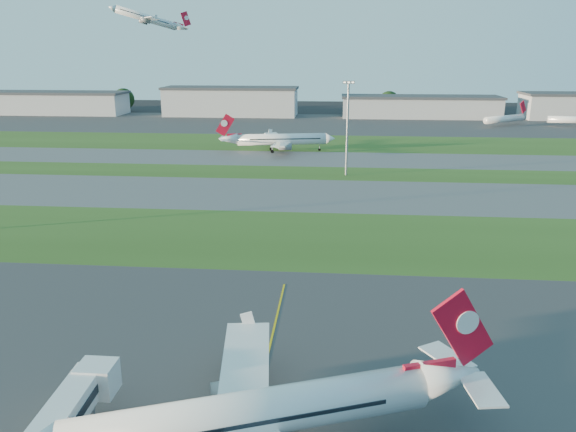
# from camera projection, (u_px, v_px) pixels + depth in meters

# --- Properties ---
(ground) EXTENTS (700.00, 700.00, 0.00)m
(ground) POSITION_uv_depth(u_px,v_px,m) (205.00, 404.00, 55.24)
(ground) COLOR black
(ground) RESTS_ON ground
(apron_near) EXTENTS (300.00, 70.00, 0.01)m
(apron_near) POSITION_uv_depth(u_px,v_px,m) (205.00, 404.00, 55.24)
(apron_near) COLOR #333335
(apron_near) RESTS_ON ground
(grass_strip_a) EXTENTS (300.00, 34.00, 0.01)m
(grass_strip_a) POSITION_uv_depth(u_px,v_px,m) (269.00, 237.00, 104.93)
(grass_strip_a) COLOR #2F4B19
(grass_strip_a) RESTS_ON ground
(taxiway_a) EXTENTS (300.00, 32.00, 0.01)m
(taxiway_a) POSITION_uv_depth(u_px,v_px,m) (285.00, 194.00, 136.47)
(taxiway_a) COLOR #515154
(taxiway_a) RESTS_ON ground
(grass_strip_b) EXTENTS (300.00, 18.00, 0.01)m
(grass_strip_b) POSITION_uv_depth(u_px,v_px,m) (293.00, 173.00, 160.36)
(grass_strip_b) COLOR #2F4B19
(grass_strip_b) RESTS_ON ground
(taxiway_b) EXTENTS (300.00, 26.00, 0.01)m
(taxiway_b) POSITION_uv_depth(u_px,v_px,m) (299.00, 159.00, 181.38)
(taxiway_b) COLOR #515154
(taxiway_b) RESTS_ON ground
(grass_strip_c) EXTENTS (300.00, 40.00, 0.01)m
(grass_strip_c) POSITION_uv_depth(u_px,v_px,m) (305.00, 143.00, 212.92)
(grass_strip_c) COLOR #2F4B19
(grass_strip_c) RESTS_ON ground
(apron_far) EXTENTS (400.00, 80.00, 0.01)m
(apron_far) POSITION_uv_depth(u_px,v_px,m) (312.00, 123.00, 270.26)
(apron_far) COLOR #333335
(apron_far) RESTS_ON ground
(yellow_line) EXTENTS (0.25, 60.00, 0.02)m
(yellow_line) POSITION_uv_depth(u_px,v_px,m) (256.00, 407.00, 54.82)
(yellow_line) COLOR gold
(yellow_line) RESTS_ON ground
(airliner_parked) EXTENTS (36.36, 30.79, 11.88)m
(airliner_parked) POSITION_uv_depth(u_px,v_px,m) (257.00, 414.00, 47.00)
(airliner_parked) COLOR white
(airliner_parked) RESTS_ON ground
(airliner_taxiing) EXTENTS (37.44, 31.46, 11.80)m
(airliner_taxiing) POSITION_uv_depth(u_px,v_px,m) (281.00, 140.00, 193.05)
(airliner_taxiing) COLOR white
(airliner_taxiing) RESTS_ON ground
(airliner_departing) EXTENTS (33.18, 28.30, 11.15)m
(airliner_departing) POSITION_uv_depth(u_px,v_px,m) (147.00, 18.00, 267.69)
(airliner_departing) COLOR white
(mini_jet_near) EXTENTS (23.68, 18.87, 9.48)m
(mini_jet_near) POSITION_uv_depth(u_px,v_px,m) (505.00, 119.00, 260.48)
(mini_jet_near) COLOR white
(mini_jet_near) RESTS_ON ground
(light_mast_centre) EXTENTS (3.20, 0.70, 25.80)m
(light_mast_centre) POSITION_uv_depth(u_px,v_px,m) (348.00, 122.00, 153.01)
(light_mast_centre) COLOR gray
(light_mast_centre) RESTS_ON ground
(hangar_far_west) EXTENTS (91.80, 23.00, 12.20)m
(hangar_far_west) POSITION_uv_depth(u_px,v_px,m) (44.00, 103.00, 309.81)
(hangar_far_west) COLOR #9C9FA4
(hangar_far_west) RESTS_ON ground
(hangar_west) EXTENTS (71.40, 23.00, 15.20)m
(hangar_west) POSITION_uv_depth(u_px,v_px,m) (231.00, 101.00, 300.56)
(hangar_west) COLOR #9C9FA4
(hangar_west) RESTS_ON ground
(hangar_east) EXTENTS (81.60, 23.00, 11.20)m
(hangar_east) POSITION_uv_depth(u_px,v_px,m) (420.00, 107.00, 292.71)
(hangar_east) COLOR #9C9FA4
(hangar_east) RESTS_ON ground
(tree_west) EXTENTS (12.10, 12.10, 13.20)m
(tree_west) POSITION_uv_depth(u_px,v_px,m) (124.00, 99.00, 320.50)
(tree_west) COLOR black
(tree_west) RESTS_ON ground
(tree_mid_west) EXTENTS (9.90, 9.90, 10.80)m
(tree_mid_west) POSITION_uv_depth(u_px,v_px,m) (279.00, 103.00, 309.48)
(tree_mid_west) COLOR black
(tree_mid_west) RESTS_ON ground
(tree_mid_east) EXTENTS (11.55, 11.55, 12.60)m
(tree_mid_east) POSITION_uv_depth(u_px,v_px,m) (389.00, 102.00, 307.02)
(tree_mid_east) COLOR black
(tree_mid_east) RESTS_ON ground
(tree_east) EXTENTS (10.45, 10.45, 11.40)m
(tree_east) POSITION_uv_depth(u_px,v_px,m) (531.00, 104.00, 298.99)
(tree_east) COLOR black
(tree_east) RESTS_ON ground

